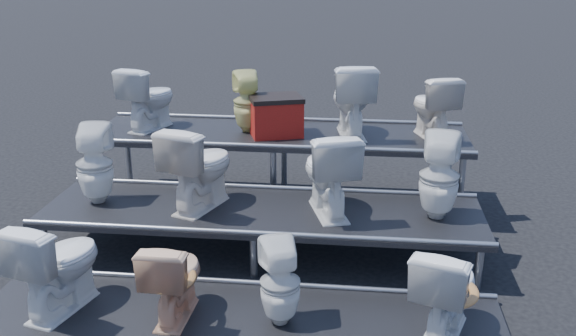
# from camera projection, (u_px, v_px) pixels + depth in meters

# --- Properties ---
(ground) EXTENTS (80.00, 80.00, 0.00)m
(ground) POSITION_uv_depth(u_px,v_px,m) (262.00, 253.00, 6.29)
(ground) COLOR black
(ground) RESTS_ON ground
(tier_front) EXTENTS (4.20, 1.20, 0.06)m
(tier_front) POSITION_uv_depth(u_px,v_px,m) (237.00, 322.00, 5.06)
(tier_front) COLOR black
(tier_front) RESTS_ON ground
(tier_mid) EXTENTS (4.20, 1.20, 0.46)m
(tier_mid) POSITION_uv_depth(u_px,v_px,m) (262.00, 231.00, 6.22)
(tier_mid) COLOR black
(tier_mid) RESTS_ON ground
(tier_back) EXTENTS (4.20, 1.20, 0.86)m
(tier_back) POSITION_uv_depth(u_px,v_px,m) (279.00, 168.00, 7.38)
(tier_back) COLOR black
(tier_back) RESTS_ON ground
(toilet_0) EXTENTS (0.64, 0.88, 0.81)m
(toilet_0) POSITION_uv_depth(u_px,v_px,m) (58.00, 263.00, 5.08)
(toilet_0) COLOR silver
(toilet_0) RESTS_ON tier_front
(toilet_1) EXTENTS (0.40, 0.68, 0.69)m
(toilet_1) POSITION_uv_depth(u_px,v_px,m) (174.00, 277.00, 5.00)
(toilet_1) COLOR #DCA87F
(toilet_1) RESTS_ON tier_front
(toilet_2) EXTENTS (0.40, 0.40, 0.69)m
(toilet_2) POSITION_uv_depth(u_px,v_px,m) (280.00, 283.00, 4.90)
(toilet_2) COLOR silver
(toilet_2) RESTS_ON tier_front
(toilet_3) EXTENTS (0.64, 0.84, 0.75)m
(toilet_3) POSITION_uv_depth(u_px,v_px,m) (446.00, 289.00, 4.76)
(toilet_3) COLOR silver
(toilet_3) RESTS_ON tier_front
(toilet_4) EXTENTS (0.40, 0.41, 0.78)m
(toilet_4) POSITION_uv_depth(u_px,v_px,m) (95.00, 164.00, 6.20)
(toilet_4) COLOR silver
(toilet_4) RESTS_ON tier_mid
(toilet_5) EXTENTS (0.70, 0.92, 0.83)m
(toilet_5) POSITION_uv_depth(u_px,v_px,m) (199.00, 166.00, 6.08)
(toilet_5) COLOR silver
(toilet_5) RESTS_ON tier_mid
(toilet_6) EXTENTS (0.67, 0.90, 0.81)m
(toilet_6) POSITION_uv_depth(u_px,v_px,m) (328.00, 172.00, 5.94)
(toilet_6) COLOR silver
(toilet_6) RESTS_ON tier_mid
(toilet_7) EXTENTS (0.42, 0.43, 0.80)m
(toilet_7) POSITION_uv_depth(u_px,v_px,m) (439.00, 177.00, 5.83)
(toilet_7) COLOR silver
(toilet_7) RESTS_ON tier_mid
(toilet_8) EXTENTS (0.62, 0.80, 0.72)m
(toilet_8) POSITION_uv_depth(u_px,v_px,m) (149.00, 98.00, 7.28)
(toilet_8) COLOR silver
(toilet_8) RESTS_ON tier_back
(toilet_9) EXTENTS (0.39, 0.40, 0.69)m
(toilet_9) POSITION_uv_depth(u_px,v_px,m) (247.00, 102.00, 7.16)
(toilet_9) COLOR #D4D27F
(toilet_9) RESTS_ON tier_back
(toilet_10) EXTENTS (0.58, 0.86, 0.81)m
(toilet_10) POSITION_uv_depth(u_px,v_px,m) (352.00, 99.00, 7.02)
(toilet_10) COLOR silver
(toilet_10) RESTS_ON tier_back
(toilet_11) EXTENTS (0.58, 0.77, 0.70)m
(toilet_11) POSITION_uv_depth(u_px,v_px,m) (433.00, 106.00, 6.94)
(toilet_11) COLOR silver
(toilet_11) RESTS_ON tier_back
(red_crate) EXTENTS (0.65, 0.59, 0.39)m
(red_crate) POSITION_uv_depth(u_px,v_px,m) (276.00, 118.00, 7.09)
(red_crate) COLOR #A01311
(red_crate) RESTS_ON tier_back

